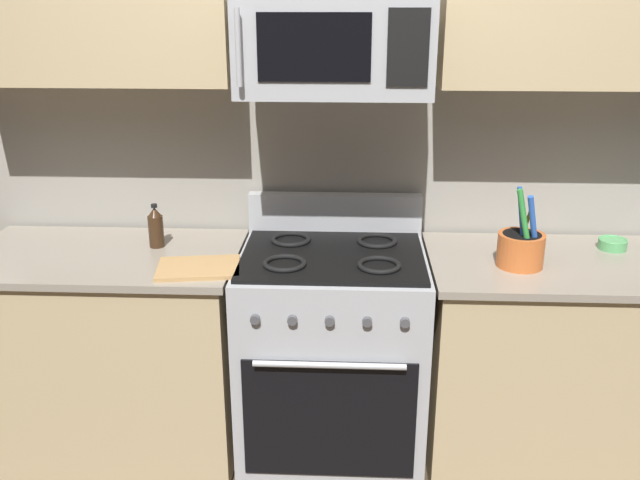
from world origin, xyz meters
The scene contains 9 objects.
wall_back centered at (0.00, 1.04, 1.30)m, with size 8.00×0.10×2.60m, color #9E998E.
counter_left centered at (-0.94, 0.64, 0.46)m, with size 1.11×0.66×0.91m.
range_oven centered at (0.00, 0.65, 0.47)m, with size 0.76×0.70×1.09m.
counter_right centered at (0.90, 0.64, 0.46)m, with size 1.02×0.66×0.91m.
microwave centered at (0.00, 0.67, 1.74)m, with size 0.71×0.44×0.37m.
utensil_crock centered at (0.73, 0.58, 0.99)m, with size 0.18×0.18×0.32m.
cutting_board centered at (-0.51, 0.48, 0.92)m, with size 0.31×0.23×0.02m, color tan.
bottle_soy centered at (-0.74, 0.73, 0.99)m, with size 0.06×0.06×0.19m.
prep_bowl centered at (1.16, 0.80, 0.93)m, with size 0.12×0.12×0.04m.
Camera 1 is at (0.07, -1.96, 1.92)m, focal length 38.77 mm.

